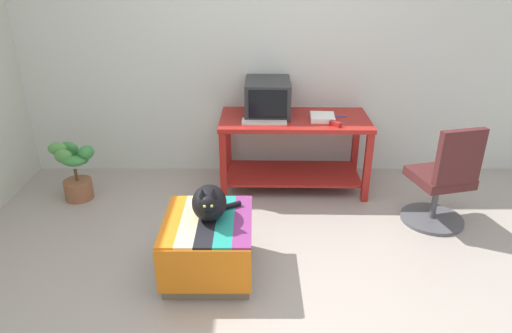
{
  "coord_description": "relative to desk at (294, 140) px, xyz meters",
  "views": [
    {
      "loc": [
        -0.05,
        -2.41,
        2.04
      ],
      "look_at": [
        -0.05,
        0.85,
        0.55
      ],
      "focal_mm": 31.89,
      "sensor_mm": 36.0,
      "label": 1
    }
  ],
  "objects": [
    {
      "name": "tv_monitor",
      "position": [
        -0.25,
        0.12,
        0.38
      ],
      "size": [
        0.42,
        0.53,
        0.32
      ],
      "rotation": [
        0.0,
        0.0,
        -0.02
      ],
      "color": "#28282B",
      "rests_on": "desk"
    },
    {
      "name": "keyboard",
      "position": [
        -0.28,
        -0.15,
        0.24
      ],
      "size": [
        0.4,
        0.15,
        0.02
      ],
      "primitive_type": "cube",
      "rotation": [
        0.0,
        0.0,
        -0.01
      ],
      "color": "beige",
      "rests_on": "desk"
    },
    {
      "name": "stapler",
      "position": [
        0.34,
        -0.23,
        0.24
      ],
      "size": [
        0.1,
        0.11,
        0.04
      ],
      "primitive_type": "cube",
      "rotation": [
        0.0,
        0.0,
        0.71
      ],
      "color": "#A31E1E",
      "rests_on": "desk"
    },
    {
      "name": "ottoman_with_blanket",
      "position": [
        -0.69,
        -1.35,
        -0.27
      ],
      "size": [
        0.6,
        0.69,
        0.43
      ],
      "color": "#7A664C",
      "rests_on": "ground_plane"
    },
    {
      "name": "ground_plane",
      "position": [
        -0.31,
        -1.6,
        -0.48
      ],
      "size": [
        14.0,
        14.0,
        0.0
      ],
      "primitive_type": "plane",
      "color": "#9E9389"
    },
    {
      "name": "potted_plant",
      "position": [
        -2.01,
        -0.25,
        -0.21
      ],
      "size": [
        0.4,
        0.32,
        0.56
      ],
      "color": "brown",
      "rests_on": "ground_plane"
    },
    {
      "name": "pen",
      "position": [
        0.41,
        0.02,
        0.23
      ],
      "size": [
        0.14,
        0.02,
        0.01
      ],
      "primitive_type": "cylinder",
      "rotation": [
        0.0,
        1.57,
        0.11
      ],
      "color": "#2351B2",
      "rests_on": "desk"
    },
    {
      "name": "office_chair",
      "position": [
        1.16,
        -0.71,
        -0.1
      ],
      "size": [
        0.52,
        0.52,
        0.89
      ],
      "rotation": [
        0.0,
        0.0,
        3.38
      ],
      "color": "#4C4C51",
      "rests_on": "ground_plane"
    },
    {
      "name": "back_wall",
      "position": [
        -0.31,
        0.45,
        0.82
      ],
      "size": [
        8.0,
        0.1,
        2.6
      ],
      "primitive_type": "cube",
      "color": "silver",
      "rests_on": "ground_plane"
    },
    {
      "name": "cat",
      "position": [
        -0.67,
        -1.33,
        0.06
      ],
      "size": [
        0.34,
        0.36,
        0.28
      ],
      "rotation": [
        0.0,
        0.0,
        0.07
      ],
      "color": "black",
      "rests_on": "ottoman_with_blanket"
    },
    {
      "name": "book",
      "position": [
        0.25,
        -0.05,
        0.25
      ],
      "size": [
        0.23,
        0.26,
        0.04
      ],
      "primitive_type": "cube",
      "rotation": [
        0.0,
        0.0,
        -0.07
      ],
      "color": "white",
      "rests_on": "desk"
    },
    {
      "name": "desk",
      "position": [
        0.0,
        0.0,
        0.0
      ],
      "size": [
        1.39,
        0.69,
        0.71
      ],
      "rotation": [
        0.0,
        0.0,
        -0.02
      ],
      "color": "maroon",
      "rests_on": "ground_plane"
    }
  ]
}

